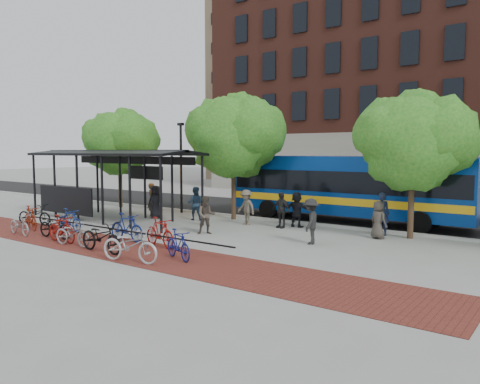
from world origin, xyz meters
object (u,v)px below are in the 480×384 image
Objects in this scene: bike_2 at (20,225)px; pedestrian_5 at (297,209)px; tree_c at (416,138)px; bike_3 at (70,220)px; bike_6 at (73,233)px; bike_0 at (34,215)px; bike_7 at (127,227)px; pedestrian_1 at (152,200)px; bike_1 at (31,218)px; bike_8 at (101,237)px; lamp_post_left at (181,165)px; bike_9 at (160,232)px; bus_shelter at (110,161)px; bike_11 at (178,245)px; bike_10 at (130,245)px; pedestrian_0 at (156,202)px; tree_b at (236,133)px; pedestrian_9 at (311,221)px; bike_5 at (62,229)px; pedestrian_4 at (281,210)px; pedestrian_6 at (378,220)px; pedestrian_3 at (246,207)px; tree_a at (121,140)px; pedestrian_8 at (206,215)px; bus at (348,184)px; pedestrian_7 at (381,214)px; bike_4 at (55,226)px.

bike_2 is 12.13m from pedestrian_5.
tree_c reaches higher than bike_2.
bike_3 is 0.93× the size of bike_6.
bike_0 is 6.75m from bike_7.
pedestrian_1 reaches higher than bike_0.
bike_1 is 0.84× the size of bike_8.
lamp_post_left is 2.82× the size of pedestrian_1.
bike_6 is 3.29m from bike_9.
lamp_post_left is (1.13, 4.08, -0.25)m from bus_shelter.
bike_11 is at bearing -105.81° from bike_9.
pedestrian_1 is at bearing 33.19° from bike_10.
bike_1 is 6.18m from pedestrian_0.
bike_0 is at bearing 104.53° from bike_11.
tree_b is 3.63× the size of bike_1.
bike_8 is (4.66, -1.83, 0.05)m from bike_3.
tree_c is at bearing -59.33° from bike_3.
tree_b is 7.95m from pedestrian_9.
pedestrian_4 reaches higher than bike_5.
pedestrian_0 reaches higher than bike_11.
bike_1 is 1.16× the size of pedestrian_6.
pedestrian_0 is 1.02× the size of pedestrian_3.
tree_a reaches higher than tree_c.
bike_11 is (8.06, -8.60, -2.25)m from lamp_post_left.
pedestrian_8 is (0.54, 4.97, 0.26)m from bike_8.
tree_b is 9.96m from bike_6.
bike_6 is at bearing -90.68° from pedestrian_0.
pedestrian_6 is at bearing -50.35° from bus.
pedestrian_3 is (3.20, 7.79, 0.32)m from bike_5.
bike_0 is 1.14× the size of pedestrian_3.
bus_shelter is 6.29× the size of bike_3.
bus is 3.88m from pedestrian_7.
pedestrian_5 is (7.43, 1.88, -0.04)m from pedestrian_0.
pedestrian_3 is (10.51, -1.15, -3.39)m from tree_a.
bus_shelter is 3.13m from pedestrian_0.
pedestrian_4 is (-1.73, -3.51, -1.05)m from bus.
bike_8 is at bearing 74.46° from pedestrian_5.
pedestrian_0 is at bearing -170.26° from tree_c.
pedestrian_5 is at bearing 62.47° from pedestrian_4.
bike_7 is 6.30m from pedestrian_3.
pedestrian_6 is at bearing -57.89° from bike_4.
bus reaches higher than bike_10.
pedestrian_1 is at bearing 72.18° from bike_11.
tree_c is at bearing -46.19° from bike_1.
bike_7 is 1.11× the size of pedestrian_4.
tree_b is at bearing -21.35° from bike_4.
pedestrian_3 is at bearing -37.50° from tree_b.
bike_3 reaches higher than bike_4.
pedestrian_1 is (-13.29, -1.82, -3.15)m from tree_c.
bike_10 is (8.50, -1.48, 0.03)m from bike_1.
bike_10 is at bearing -96.26° from bike_5.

